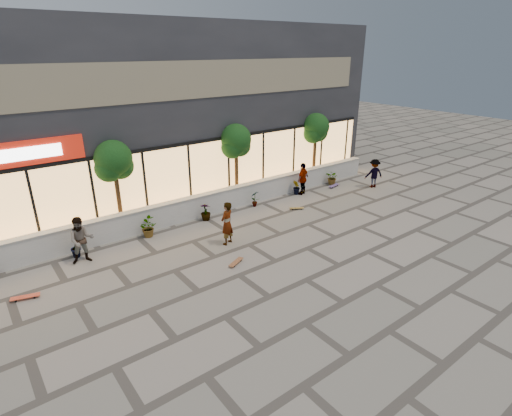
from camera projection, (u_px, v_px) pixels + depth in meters
ground at (307, 280)px, 13.51m from camera, size 80.00×80.00×0.00m
planter_wall at (201, 205)px, 18.47m from camera, size 22.00×0.42×1.04m
retail_building at (145, 110)px, 21.12m from camera, size 24.00×9.17×8.50m
shrub_b at (76, 247)px, 14.90m from camera, size 0.57×0.57×0.81m
shrub_c at (147, 228)px, 16.48m from camera, size 0.68×0.77×0.81m
shrub_d at (206, 212)px, 18.05m from camera, size 0.64×0.64×0.81m
shrub_e at (255, 199)px, 19.63m from camera, size 0.46×0.35×0.81m
shrub_f at (297, 187)px, 21.21m from camera, size 0.55×0.57×0.81m
shrub_g at (333, 178)px, 22.79m from camera, size 0.77×0.84×0.81m
tree_midwest at (114, 163)px, 16.09m from camera, size 1.60×1.50×3.92m
tree_mideast at (236, 143)px, 19.47m from camera, size 1.60×1.50×3.92m
tree_east at (316, 130)px, 22.57m from camera, size 1.60×1.50×3.92m
skater_center at (227, 223)px, 15.69m from camera, size 0.76×0.64×1.77m
skater_left at (82, 240)px, 14.33m from camera, size 0.99×0.85×1.77m
skater_right_near at (303, 179)px, 21.09m from camera, size 1.09×0.72×1.73m
skater_right_far at (374, 173)px, 22.19m from camera, size 1.19×0.96×1.61m
skateboard_center at (236, 262)px, 14.49m from camera, size 0.78×0.50×0.09m
skateboard_left at (25, 297)px, 12.46m from camera, size 0.86×0.44×0.10m
skateboard_right_near at (297, 208)px, 19.37m from camera, size 0.69×0.52×0.08m
skateboard_right_far at (334, 186)px, 22.47m from camera, size 0.87×0.36×0.10m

